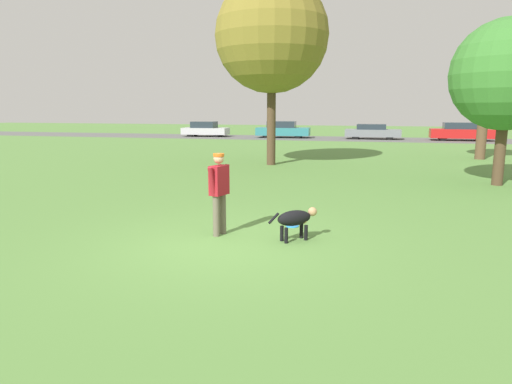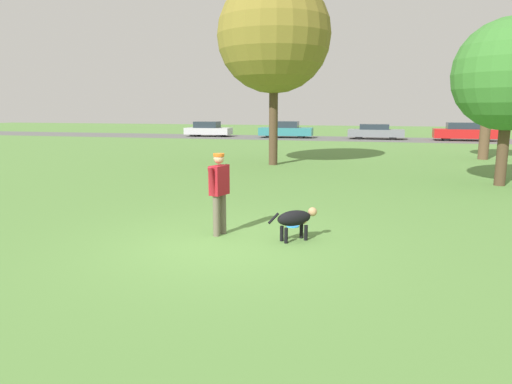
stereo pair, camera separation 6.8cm
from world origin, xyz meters
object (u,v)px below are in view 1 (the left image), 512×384
(dog, at_px, (296,219))
(parked_car_teal, at_px, (283,130))
(frisbee, at_px, (292,226))
(person, at_px, (219,188))
(tree_near_right, at_px, (507,75))
(parked_car_silver, at_px, (205,129))
(tree_far_right, at_px, (487,77))
(tree_mid_center, at_px, (272,36))
(parked_car_grey, at_px, (373,132))
(parked_car_red, at_px, (461,132))

(dog, relative_size, parked_car_teal, 0.19)
(dog, distance_m, frisbee, 1.11)
(person, relative_size, tree_near_right, 0.31)
(parked_car_silver, bearing_deg, person, -71.45)
(parked_car_teal, bearing_deg, frisbee, -81.35)
(dog, distance_m, parked_car_teal, 30.77)
(tree_far_right, bearing_deg, tree_mid_center, -153.46)
(dog, bearing_deg, person, 138.32)
(tree_near_right, bearing_deg, parked_car_teal, 117.35)
(parked_car_silver, xyz_separation_m, parked_car_grey, (14.42, 0.05, -0.03))
(dog, xyz_separation_m, tree_far_right, (6.47, 16.19, 3.54))
(tree_mid_center, bearing_deg, parked_car_red, 59.50)
(dog, bearing_deg, parked_car_grey, 46.16)
(parked_car_teal, height_order, parked_car_red, parked_car_red)
(dog, relative_size, tree_near_right, 0.16)
(person, height_order, tree_mid_center, tree_mid_center)
(person, height_order, dog, person)
(frisbee, height_order, parked_car_silver, parked_car_silver)
(parked_car_silver, bearing_deg, dog, -68.99)
(dog, bearing_deg, parked_car_silver, 72.18)
(tree_mid_center, relative_size, tree_near_right, 1.51)
(frisbee, height_order, parked_car_red, parked_car_red)
(parked_car_grey, bearing_deg, frisbee, -91.83)
(tree_near_right, height_order, parked_car_red, tree_near_right)
(parked_car_teal, xyz_separation_m, parked_car_grey, (7.43, -0.01, -0.06))
(tree_far_right, bearing_deg, person, -116.28)
(tree_mid_center, distance_m, tree_near_right, 9.29)
(tree_far_right, bearing_deg, tree_near_right, -97.90)
(parked_car_teal, bearing_deg, tree_far_right, -50.67)
(parked_car_grey, distance_m, parked_car_red, 6.62)
(tree_mid_center, xyz_separation_m, parked_car_red, (10.90, 18.51, -4.81))
(dog, distance_m, tree_far_right, 17.79)
(tree_far_right, xyz_separation_m, parked_car_silver, (-19.64, 13.89, -3.31))
(tree_near_right, relative_size, parked_car_teal, 1.15)
(frisbee, distance_m, tree_far_right, 17.06)
(tree_far_right, distance_m, tree_near_right, 8.37)
(frisbee, xyz_separation_m, tree_mid_center, (-2.79, 10.44, 5.49))
(parked_car_grey, bearing_deg, tree_near_right, -78.52)
(frisbee, xyz_separation_m, parked_car_red, (8.11, 28.95, 0.68))
(dog, height_order, tree_mid_center, tree_mid_center)
(frisbee, relative_size, tree_near_right, 0.05)
(tree_mid_center, xyz_separation_m, tree_near_right, (8.35, -3.53, -2.00))
(tree_far_right, distance_m, parked_car_red, 14.22)
(person, distance_m, parked_car_grey, 30.26)
(tree_mid_center, bearing_deg, frisbee, -75.05)
(dog, bearing_deg, tree_far_right, 26.75)
(dog, bearing_deg, parked_car_red, 33.81)
(dog, relative_size, parked_car_silver, 0.21)
(parked_car_red, bearing_deg, parked_car_silver, -179.69)
(parked_car_red, bearing_deg, tree_far_right, -95.16)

